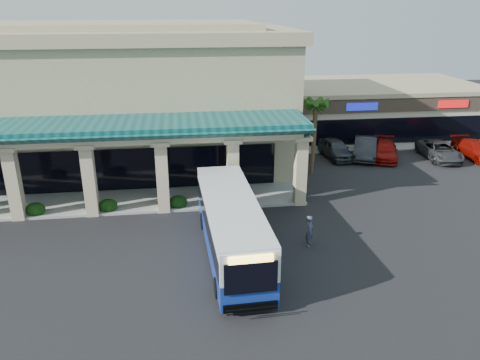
{
  "coord_description": "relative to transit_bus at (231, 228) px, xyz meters",
  "views": [
    {
      "loc": [
        -1.73,
        -23.06,
        12.67
      ],
      "look_at": [
        1.88,
        4.45,
        2.2
      ],
      "focal_mm": 35.0,
      "sensor_mm": 36.0,
      "label": 1
    }
  ],
  "objects": [
    {
      "name": "pedestrian",
      "position": [
        4.42,
        0.42,
        -0.7
      ],
      "size": [
        0.66,
        0.78,
        1.82
      ],
      "primitive_type": "imported",
      "rotation": [
        0.0,
        0.0,
        1.17
      ],
      "color": "#3E4056",
      "rests_on": "ground"
    },
    {
      "name": "ground",
      "position": [
        -0.7,
        1.0,
        -1.6
      ],
      "size": [
        110.0,
        110.0,
        0.0
      ],
      "primitive_type": "plane",
      "color": "black"
    },
    {
      "name": "palm_1",
      "position": [
        8.8,
        15.0,
        1.3
      ],
      "size": [
        2.4,
        2.4,
        5.8
      ],
      "primitive_type": null,
      "color": "#1F4312",
      "rests_on": "ground"
    },
    {
      "name": "palm_0",
      "position": [
        7.8,
        12.0,
        1.7
      ],
      "size": [
        2.4,
        2.4,
        6.6
      ],
      "primitive_type": null,
      "color": "#1F4312",
      "rests_on": "ground"
    },
    {
      "name": "strip_mall",
      "position": [
        17.3,
        25.0,
        0.85
      ],
      "size": [
        22.5,
        12.5,
        4.9
      ],
      "primitive_type": null,
      "color": "beige",
      "rests_on": "ground"
    },
    {
      "name": "transit_bus",
      "position": [
        0.0,
        0.0,
        0.0
      ],
      "size": [
        3.09,
        11.58,
        3.21
      ],
      "primitive_type": null,
      "rotation": [
        0.0,
        0.0,
        0.04
      ],
      "color": "#14349D",
      "rests_on": "ground"
    },
    {
      "name": "main_building",
      "position": [
        -8.7,
        17.0,
        4.07
      ],
      "size": [
        30.8,
        14.8,
        11.35
      ],
      "primitive_type": null,
      "color": "tan",
      "rests_on": "ground"
    },
    {
      "name": "car_silver",
      "position": [
        10.97,
        15.72,
        -0.79
      ],
      "size": [
        2.28,
        4.93,
        1.63
      ],
      "primitive_type": "imported",
      "rotation": [
        0.0,
        0.0,
        0.07
      ],
      "color": "#31353C",
      "rests_on": "ground"
    },
    {
      "name": "car_white",
      "position": [
        13.56,
        15.45,
        -0.74
      ],
      "size": [
        3.73,
        5.58,
        1.74
      ],
      "primitive_type": "imported",
      "rotation": [
        0.0,
        0.0,
        -0.39
      ],
      "color": "#22242B",
      "rests_on": "ground"
    },
    {
      "name": "car_red",
      "position": [
        15.15,
        14.94,
        -0.86
      ],
      "size": [
        3.84,
        5.53,
        1.49
      ],
      "primitive_type": "imported",
      "rotation": [
        0.0,
        0.0,
        -0.38
      ],
      "color": "maroon",
      "rests_on": "ground"
    },
    {
      "name": "car_gray",
      "position": [
        19.84,
        14.22,
        -0.85
      ],
      "size": [
        2.92,
        5.58,
        1.5
      ],
      "primitive_type": "imported",
      "rotation": [
        0.0,
        0.0,
        -0.08
      ],
      "color": "#3B3C3F",
      "rests_on": "ground"
    },
    {
      "name": "broadleaf_tree",
      "position": [
        6.8,
        20.0,
        0.8
      ],
      "size": [
        2.6,
        2.6,
        4.81
      ],
      "primitive_type": null,
      "color": "black",
      "rests_on": "ground"
    },
    {
      "name": "car_extra",
      "position": [
        23.01,
        13.93,
        -0.84
      ],
      "size": [
        2.41,
        5.35,
        1.52
      ],
      "primitive_type": "imported",
      "rotation": [
        0.0,
        0.0,
        0.05
      ],
      "color": "#9D0F07",
      "rests_on": "ground"
    },
    {
      "name": "arcade",
      "position": [
        -8.7,
        7.8,
        1.25
      ],
      "size": [
        30.0,
        6.2,
        5.7
      ],
      "primitive_type": null,
      "color": "#0B4446",
      "rests_on": "ground"
    }
  ]
}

